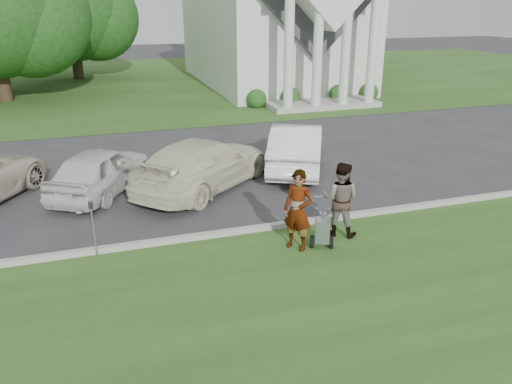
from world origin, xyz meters
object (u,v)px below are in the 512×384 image
person_left (298,211)px  car_b (100,170)px  person_right (340,200)px  car_d (297,146)px  tree_back (71,12)px  striping_cart (322,231)px  car_c (203,164)px  parking_meter_near (93,222)px

person_left → car_b: person_left is taller
person_right → car_b: bearing=-3.3°
car_b → car_d: size_ratio=0.87×
tree_back → striping_cart: 31.61m
tree_back → car_b: size_ratio=2.27×
car_d → car_b: bearing=28.7°
tree_back → person_left: size_ratio=4.91×
person_left → car_c: size_ratio=0.36×
person_left → person_right: size_ratio=1.03×
car_d → striping_cart: bearing=99.1°
parking_meter_near → car_c: size_ratio=0.27×
striping_cart → parking_meter_near: 5.30m
tree_back → car_b: 25.64m
person_left → parking_meter_near: size_ratio=1.36×
car_b → parking_meter_near: bearing=116.4°
person_left → car_b: bearing=177.8°
person_left → person_right: bearing=65.9°
striping_cart → tree_back: bearing=122.0°
tree_back → person_left: 31.30m
person_left → striping_cart: bearing=35.5°
person_right → parking_meter_near: 5.90m
person_right → parking_meter_near: size_ratio=1.33×
tree_back → person_left: tree_back is taller
car_d → parking_meter_near: bearing=59.9°
tree_back → car_c: bearing=-81.2°
person_right → car_c: size_ratio=0.35×
tree_back → car_c: size_ratio=1.78×
person_right → car_b: person_right is taller
car_b → car_c: bearing=-160.5°
person_left → car_d: (2.30, 5.68, -0.18)m
tree_back → car_b: bearing=-87.9°
striping_cart → car_d: (1.71, 5.82, 0.38)m
tree_back → striping_cart: bearing=-79.3°
person_left → car_b: size_ratio=0.46×
parking_meter_near → car_b: bearing=86.6°
parking_meter_near → car_b: 4.34m
tree_back → person_right: 31.16m
car_b → person_right: bearing=168.5°
person_right → parking_meter_near: bearing=32.2°
tree_back → car_b: tree_back is taller
parking_meter_near → car_c: (3.35, 3.77, -0.12)m
person_left → parking_meter_near: 4.68m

